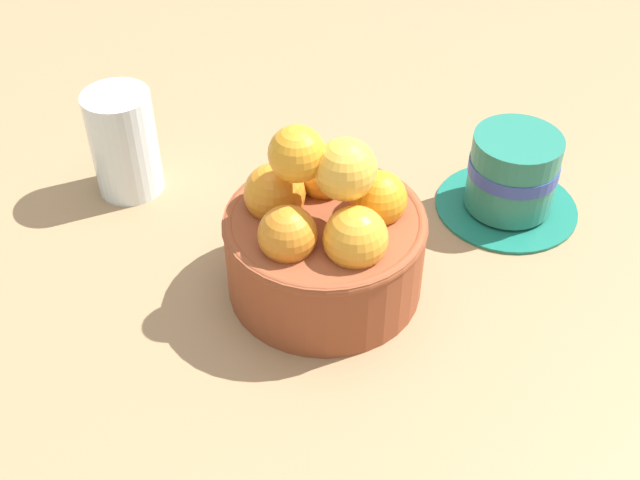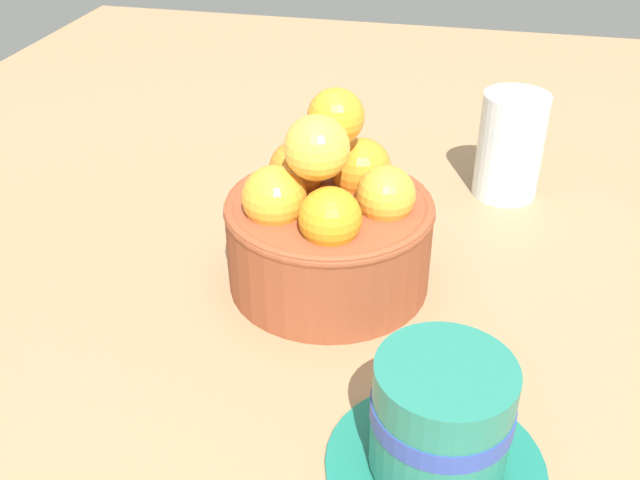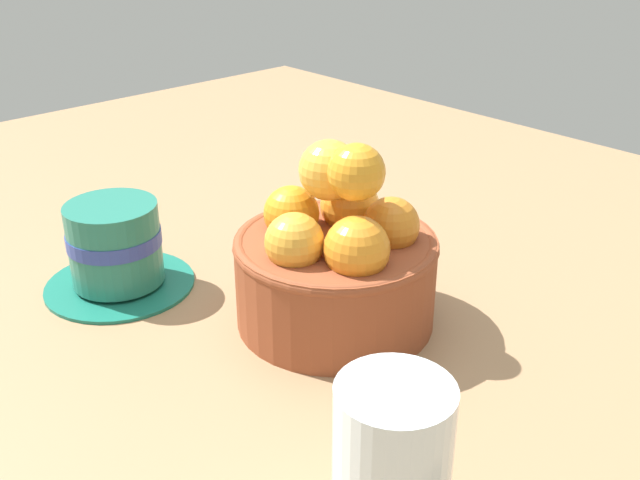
{
  "view_description": "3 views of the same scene",
  "coord_description": "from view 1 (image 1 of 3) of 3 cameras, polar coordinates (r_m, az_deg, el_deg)",
  "views": [
    {
      "loc": [
        0.78,
        46.27,
        45.91
      ],
      "look_at": [
        0.37,
        -1.12,
        3.94
      ],
      "focal_mm": 44.87,
      "sensor_mm": 36.0,
      "label": 1
    },
    {
      "loc": [
        -45.68,
        -9.59,
        33.52
      ],
      "look_at": [
        -1.55,
        0.36,
        4.76
      ],
      "focal_mm": 40.76,
      "sensor_mm": 36.0,
      "label": 2
    },
    {
      "loc": [
        36.39,
        -35.33,
        31.51
      ],
      "look_at": [
        -1.74,
        -0.03,
        6.45
      ],
      "focal_mm": 41.72,
      "sensor_mm": 36.0,
      "label": 3
    }
  ],
  "objects": [
    {
      "name": "coffee_cup",
      "position": [
        0.72,
        13.52,
        4.42
      ],
      "size": [
        12.71,
        12.71,
        7.62
      ],
      "color": "#196D5A",
      "rests_on": "ground_plane"
    },
    {
      "name": "terracotta_bowl",
      "position": [
        0.62,
        0.34,
        0.23
      ],
      "size": [
        15.72,
        15.72,
        15.17
      ],
      "color": "brown",
      "rests_on": "ground_plane"
    },
    {
      "name": "ground_plane",
      "position": [
        0.67,
        0.32,
        -4.65
      ],
      "size": [
        144.5,
        112.31,
        4.6
      ],
      "primitive_type": "cube",
      "color": "#997551"
    },
    {
      "name": "water_glass",
      "position": [
        0.74,
        -13.81,
        6.74
      ],
      "size": [
        6.01,
        6.01,
        9.91
      ],
      "primitive_type": "cylinder",
      "color": "silver",
      "rests_on": "ground_plane"
    }
  ]
}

